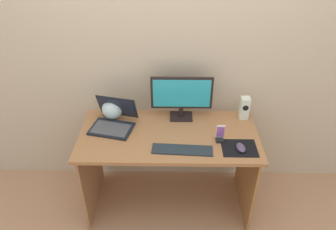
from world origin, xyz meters
TOP-DOWN VIEW (x-y plane):
  - ground_plane at (0.00, 0.00)m, footprint 8.00×8.00m
  - wall_back at (0.00, 0.40)m, footprint 6.00×0.04m
  - desk at (0.00, 0.00)m, footprint 1.35×0.64m
  - monitor at (0.10, 0.23)m, footprint 0.48×0.14m
  - speaker_right at (0.60, 0.23)m, footprint 0.07×0.08m
  - laptop at (-0.43, 0.10)m, footprint 0.37×0.36m
  - fishbowl at (-0.45, 0.22)m, footprint 0.17×0.17m
  - keyboard_external at (0.10, -0.19)m, footprint 0.43×0.13m
  - mousepad at (0.51, -0.16)m, footprint 0.25×0.20m
  - mouse at (0.51, -0.18)m, footprint 0.08×0.11m
  - phone_in_dock at (0.37, -0.07)m, footprint 0.06×0.05m

SIDE VIEW (x-z plane):
  - ground_plane at x=0.00m, z-range 0.00..0.00m
  - desk at x=0.00m, z-range 0.22..0.97m
  - mousepad at x=0.51m, z-range 0.76..0.76m
  - keyboard_external at x=0.10m, z-range 0.76..0.77m
  - mouse at x=0.51m, z-range 0.76..0.80m
  - laptop at x=-0.43m, z-range 0.69..0.91m
  - phone_in_dock at x=0.37m, z-range 0.74..0.88m
  - fishbowl at x=-0.45m, z-range 0.75..0.92m
  - speaker_right at x=0.60m, z-range 0.76..0.94m
  - monitor at x=0.10m, z-range 0.78..1.14m
  - wall_back at x=0.00m, z-range 0.00..2.50m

